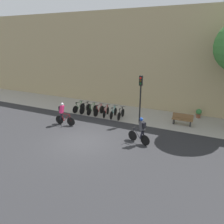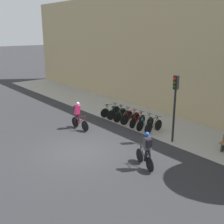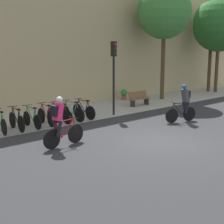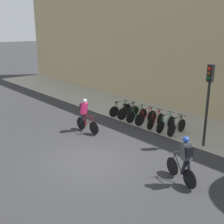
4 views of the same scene
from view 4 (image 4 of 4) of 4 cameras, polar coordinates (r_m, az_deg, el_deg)
ground at (r=11.93m, az=-4.25°, el=-9.96°), size 200.00×200.00×0.00m
kerb_strip at (r=16.54m, az=14.69°, el=-2.64°), size 44.00×4.50×0.01m
building_facade at (r=17.86m, az=20.55°, el=13.19°), size 44.00×0.60×9.09m
cyclist_pink at (r=14.94m, az=-5.50°, el=-0.45°), size 1.74×0.46×1.79m
cyclist_grey at (r=10.26m, az=14.54°, el=-9.26°), size 1.64×0.63×1.79m
parked_bike_0 at (r=17.65m, az=1.71°, el=0.51°), size 0.46×1.68×0.98m
parked_bike_1 at (r=17.16m, az=3.34°, el=0.04°), size 0.46×1.71×0.99m
parked_bike_2 at (r=16.68m, az=5.07°, el=-0.55°), size 0.46×1.69×0.96m
parked_bike_3 at (r=16.22m, az=6.89°, el=-1.05°), size 0.46×1.69×0.99m
parked_bike_4 at (r=15.78m, az=8.82°, el=-1.70°), size 0.48×1.71×0.97m
parked_bike_5 at (r=15.36m, az=10.86°, el=-2.30°), size 0.46×1.74×0.98m
parked_bike_6 at (r=14.97m, az=13.01°, el=-2.95°), size 0.46×1.68×0.98m
traffic_light_pole at (r=13.21m, az=19.03°, el=4.00°), size 0.26×0.30×3.83m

